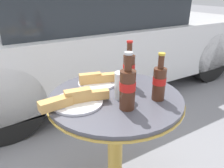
# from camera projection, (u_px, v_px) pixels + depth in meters

# --- Properties ---
(bistro_table) EXTENTS (0.69, 0.69, 0.73)m
(bistro_table) POSITION_uv_depth(u_px,v_px,m) (115.00, 126.00, 1.18)
(bistro_table) COLOR gold
(bistro_table) RESTS_ON ground_plane
(cola_bottle_left) EXTENTS (0.07, 0.07, 0.26)m
(cola_bottle_left) POSITION_uv_depth(u_px,v_px,m) (128.00, 87.00, 0.94)
(cola_bottle_left) COLOR #4C2819
(cola_bottle_left) RESTS_ON bistro_table
(cola_bottle_right) EXTENTS (0.06, 0.06, 0.23)m
(cola_bottle_right) POSITION_uv_depth(u_px,v_px,m) (159.00, 82.00, 1.03)
(cola_bottle_right) COLOR #4C2819
(cola_bottle_right) RESTS_ON bistro_table
(cola_bottle_center) EXTENTS (0.07, 0.07, 0.25)m
(cola_bottle_center) POSITION_uv_depth(u_px,v_px,m) (129.00, 69.00, 1.18)
(cola_bottle_center) COLOR #4C2819
(cola_bottle_center) RESTS_ON bistro_table
(drinking_glass) EXTENTS (0.08, 0.08, 0.13)m
(drinking_glass) POSITION_uv_depth(u_px,v_px,m) (122.00, 86.00, 1.06)
(drinking_glass) COLOR black
(drinking_glass) RESTS_ON bistro_table
(lunch_plate_near) EXTENTS (0.33, 0.24, 0.07)m
(lunch_plate_near) POSITION_uv_depth(u_px,v_px,m) (76.00, 100.00, 1.01)
(lunch_plate_near) COLOR white
(lunch_plate_near) RESTS_ON bistro_table
(lunch_plate_far) EXTENTS (0.22, 0.21, 0.07)m
(lunch_plate_far) POSITION_uv_depth(u_px,v_px,m) (98.00, 81.00, 1.22)
(lunch_plate_far) COLOR white
(lunch_plate_far) RESTS_ON bistro_table
(parked_car) EXTENTS (4.29, 1.82, 1.28)m
(parked_car) POSITION_uv_depth(u_px,v_px,m) (95.00, 38.00, 2.94)
(parked_car) COLOR silver
(parked_car) RESTS_ON ground_plane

